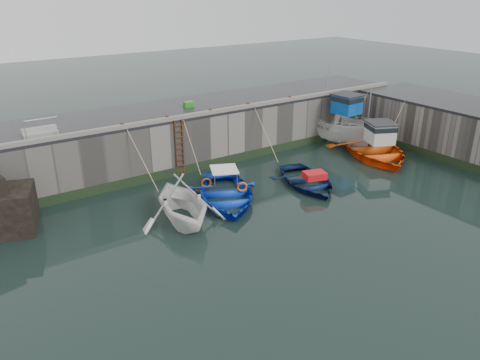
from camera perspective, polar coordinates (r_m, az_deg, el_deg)
ground at (r=20.28m, az=11.18°, el=-6.95°), size 120.00×120.00×0.00m
quay_back at (r=29.04m, az=-6.17°, el=5.77°), size 30.00×5.00×3.00m
quay_right at (r=32.18m, az=26.91°, el=5.11°), size 5.00×15.00×3.00m
road_back at (r=28.62m, az=-6.31°, el=8.80°), size 30.00×5.00×0.16m
kerb_back at (r=26.58m, az=-3.90°, el=8.21°), size 30.00×0.30×0.20m
algae_back at (r=27.33m, az=-3.53°, el=2.01°), size 30.00×0.08×0.50m
algae_right at (r=30.42m, az=24.08°, el=2.19°), size 0.08×15.00×0.50m
ladder at (r=25.95m, az=-7.35°, el=3.86°), size 0.51×0.08×3.20m
boat_near_white at (r=21.43m, az=-6.98°, el=-4.96°), size 4.81×5.35×2.50m
boat_near_white_rope at (r=24.55m, az=-11.08°, el=-1.50°), size 0.04×3.65×3.10m
boat_near_blue at (r=23.31m, az=-1.72°, el=-2.41°), size 5.87×6.66×1.15m
boat_near_blue_rope at (r=25.99m, az=-5.73°, el=0.22°), size 0.04×3.14×3.10m
boat_near_navy at (r=25.27m, az=8.17°, el=-0.58°), size 4.58×5.50×0.98m
boat_near_navy_rope at (r=27.97m, az=2.99°, el=1.96°), size 0.04×3.68×3.10m
boat_far_white at (r=32.20m, az=11.88°, el=6.28°), size 2.80×6.56×5.48m
boat_far_orange at (r=30.36m, az=16.00°, el=3.68°), size 7.15×8.12×4.40m
fish_crate at (r=28.40m, az=-6.30°, el=9.17°), size 0.58×0.49×0.31m
railing at (r=24.61m, az=-23.19°, el=5.47°), size 1.60×1.05×1.00m
bollard_a at (r=24.62m, az=-14.16°, el=6.49°), size 0.18×0.18×0.28m
bollard_b at (r=25.54m, az=-8.90°, el=7.48°), size 0.18×0.18×0.28m
bollard_c at (r=26.75m, az=-3.64°, el=8.40°), size 0.18×0.18×0.28m
bollard_d at (r=28.12m, az=0.98°, el=9.15°), size 0.18×0.18×0.28m
bollard_e at (r=30.03m, az=6.06°, el=9.90°), size 0.18×0.18×0.28m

